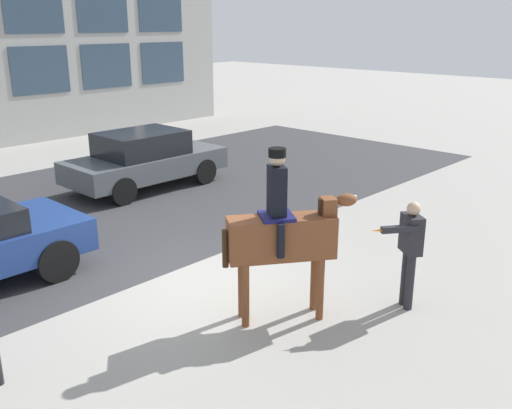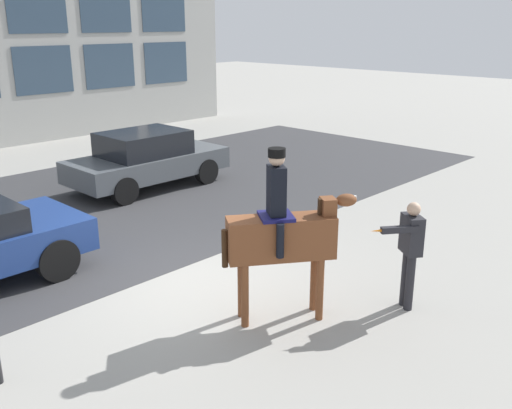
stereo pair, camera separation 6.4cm
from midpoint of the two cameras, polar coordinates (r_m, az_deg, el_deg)
ground_plane at (r=9.76m, az=-6.13°, el=-7.44°), size 80.00×80.00×0.00m
road_surface at (r=13.52m, az=-19.25°, el=-1.09°), size 24.54×8.50×0.01m
mounted_horse_lead at (r=8.01m, az=2.95°, el=-2.90°), size 1.69×1.33×2.54m
pedestrian_bystander at (r=8.72m, az=15.33°, el=-4.11°), size 0.90×0.52×1.67m
street_car_far_lane at (r=15.07m, az=-10.75°, el=4.53°), size 4.15×1.86×1.49m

